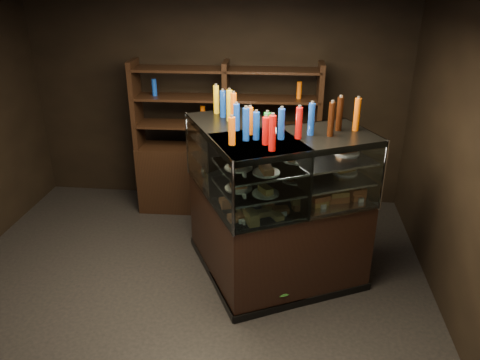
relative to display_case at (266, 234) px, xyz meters
name	(u,v)px	position (x,y,z in m)	size (l,w,h in m)	color
ground	(181,306)	(-0.79, -0.55, -0.54)	(5.00, 5.00, 0.00)	black
room_shell	(168,114)	(-0.79, -0.55, 1.40)	(5.02, 5.02, 3.01)	black
display_case	(266,234)	(0.00, 0.00, 0.00)	(2.01, 1.67, 1.63)	black
food_display	(267,176)	(0.00, -0.01, 0.65)	(1.55, 1.29, 0.49)	#DB844E
bottles_top	(269,118)	(0.00, 0.00, 1.22)	(1.38, 1.15, 0.30)	silver
potted_conifer	(278,264)	(0.14, -0.36, -0.12)	(0.35, 0.35, 0.74)	black
back_shelving	(227,169)	(-0.60, 1.50, 0.07)	(2.36, 0.49, 2.00)	black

